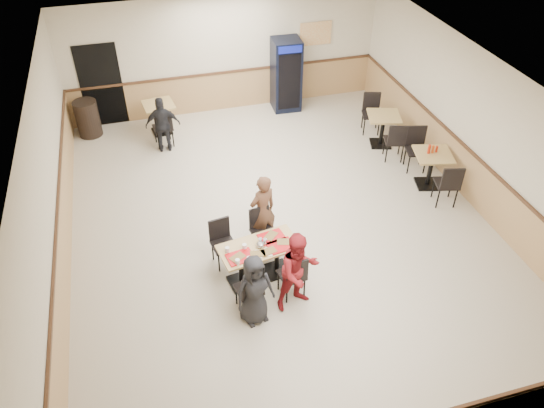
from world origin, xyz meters
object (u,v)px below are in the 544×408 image
object	(u,v)px
side_table_near	(431,164)
side_table_far	(383,125)
diner_woman_right	(299,271)
diner_man_opposite	(263,211)
trash_bin	(88,118)
diner_woman_left	(254,290)
back_table	(160,114)
main_table	(259,257)
lone_diner	(163,125)
pepsi_cooler	(286,75)

from	to	relation	value
side_table_near	side_table_far	world-z (taller)	side_table_near
diner_woman_right	diner_man_opposite	distance (m)	1.64
side_table_far	trash_bin	world-z (taller)	trash_bin
diner_woman_right	side_table_near	world-z (taller)	diner_woman_right
diner_woman_left	diner_woman_right	distance (m)	0.77
diner_woman_left	side_table_far	distance (m)	6.06
back_table	diner_woman_left	bearing A→B (deg)	-83.04
back_table	diner_woman_right	bearing A→B (deg)	-76.18
main_table	side_table_near	distance (m)	4.52
diner_woman_right	trash_bin	xyz separation A→B (m)	(-3.25, 6.60, -0.29)
side_table_near	side_table_far	xyz separation A→B (m)	(-0.27, 1.80, -0.01)
lone_diner	trash_bin	xyz separation A→B (m)	(-1.71, 1.22, -0.23)
lone_diner	trash_bin	distance (m)	2.11
lone_diner	back_table	size ratio (longest dim) A/B	1.70
diner_woman_left	back_table	bearing A→B (deg)	83.48
diner_woman_left	pepsi_cooler	world-z (taller)	pepsi_cooler
main_table	trash_bin	distance (m)	6.47
side_table_near	trash_bin	size ratio (longest dim) A/B	1.01
main_table	side_table_far	xyz separation A→B (m)	(3.92, 3.46, 0.04)
main_table	side_table_far	distance (m)	5.23
side_table_near	side_table_far	distance (m)	1.82
main_table	diner_woman_left	bearing A→B (deg)	-117.90
lone_diner	pepsi_cooler	distance (m)	3.59
lone_diner	trash_bin	bearing A→B (deg)	-30.85
side_table_near	pepsi_cooler	distance (m)	4.66
diner_man_opposite	diner_woman_right	bearing A→B (deg)	75.38
diner_man_opposite	back_table	bearing A→B (deg)	-93.48
lone_diner	side_table_far	world-z (taller)	lone_diner
main_table	trash_bin	bearing A→B (deg)	106.65
diner_woman_left	diner_man_opposite	xyz separation A→B (m)	(0.60, 1.75, 0.09)
diner_woman_right	main_table	bearing A→B (deg)	107.93
trash_bin	pepsi_cooler	bearing A→B (deg)	0.48
main_table	diner_woman_right	bearing A→B (deg)	-67.62
main_table	diner_woman_right	xyz separation A→B (m)	(0.46, -0.75, 0.26)
side_table_near	diner_woman_right	bearing A→B (deg)	-147.08
diner_woman_left	lone_diner	size ratio (longest dim) A/B	0.97
diner_woman_left	side_table_near	bearing A→B (deg)	15.96
diner_woman_right	lone_diner	size ratio (longest dim) A/B	1.09
diner_man_opposite	lone_diner	xyz separation A→B (m)	(-1.38, 3.75, -0.07)
trash_bin	back_table	bearing A→B (deg)	-11.57
diner_woman_right	trash_bin	bearing A→B (deg)	102.89
lone_diner	side_table_near	size ratio (longest dim) A/B	1.50
main_table	lone_diner	xyz separation A→B (m)	(-1.08, 4.62, 0.20)
side_table_far	back_table	size ratio (longest dim) A/B	1.14
main_table	back_table	bearing A→B (deg)	92.25
diner_woman_right	side_table_near	size ratio (longest dim) A/B	1.64
diner_woman_left	back_table	world-z (taller)	diner_woman_left
side_table_far	pepsi_cooler	size ratio (longest dim) A/B	0.49
side_table_near	back_table	world-z (taller)	side_table_near
diner_man_opposite	lone_diner	bearing A→B (deg)	-89.89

